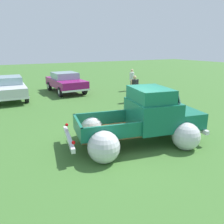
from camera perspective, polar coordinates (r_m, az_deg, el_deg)
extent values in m
plane|color=#3D6B2D|center=(8.06, 5.51, -7.71)|extent=(80.00, 80.00, 0.00)
cylinder|color=black|center=(9.27, 11.74, -2.25)|extent=(0.79, 0.36, 0.76)
cylinder|color=silver|center=(9.27, 11.74, -2.25)|extent=(0.38, 0.29, 0.34)
cylinder|color=black|center=(7.90, 17.90, -6.00)|extent=(0.79, 0.36, 0.76)
cylinder|color=silver|center=(7.90, 17.90, -6.00)|extent=(0.38, 0.29, 0.34)
cylinder|color=black|center=(8.31, -5.42, -4.15)|extent=(0.79, 0.36, 0.76)
cylinder|color=silver|center=(8.31, -5.42, -4.15)|extent=(0.38, 0.29, 0.34)
cylinder|color=black|center=(6.74, -2.19, -9.06)|extent=(0.79, 0.36, 0.76)
cylinder|color=silver|center=(6.74, -2.19, -9.06)|extent=(0.38, 0.29, 0.34)
sphere|color=silver|center=(8.33, -5.51, -3.65)|extent=(1.13, 1.13, 0.96)
sphere|color=silver|center=(6.68, -2.07, -8.77)|extent=(1.13, 1.13, 0.96)
cube|color=olive|center=(7.55, -1.05, -4.89)|extent=(2.31, 1.91, 0.04)
cube|color=#14664C|center=(8.14, -2.53, -1.61)|extent=(2.03, 0.47, 0.50)
cube|color=#14664C|center=(6.82, 0.71, -5.18)|extent=(2.03, 0.47, 0.50)
cube|color=#14664C|center=(7.80, 5.90, -2.50)|extent=(0.38, 1.53, 0.50)
cube|color=#14664C|center=(7.27, -8.53, -3.99)|extent=(0.38, 1.53, 0.50)
cube|color=#14664C|center=(7.99, 10.00, -0.51)|extent=(1.75, 1.95, 0.95)
cube|color=#14664C|center=(7.77, 9.59, 4.37)|extent=(1.43, 1.73, 0.45)
cube|color=#8CADB7|center=(8.09, 13.67, 4.45)|extent=(0.43, 1.46, 0.38)
cube|color=#14664C|center=(8.57, 16.18, -1.17)|extent=(1.54, 1.83, 0.55)
sphere|color=silver|center=(9.28, 11.67, -1.96)|extent=(1.08, 1.08, 0.92)
sphere|color=silver|center=(7.86, 18.05, -5.80)|extent=(1.08, 1.08, 0.92)
cube|color=silver|center=(7.35, -10.79, -6.49)|extent=(0.50, 1.97, 0.14)
cube|color=silver|center=(8.97, 18.89, -2.88)|extent=(0.50, 1.97, 0.14)
sphere|color=red|center=(8.02, -11.29, -3.17)|extent=(0.13, 0.13, 0.11)
sphere|color=red|center=(6.56, -9.64, -7.56)|extent=(0.13, 0.13, 0.11)
cylinder|color=black|center=(14.50, -20.63, 3.48)|extent=(0.23, 0.67, 0.66)
cylinder|color=silver|center=(14.50, -20.63, 3.48)|extent=(0.22, 0.31, 0.30)
cylinder|color=black|center=(17.23, -21.68, 5.25)|extent=(0.23, 0.67, 0.66)
cylinder|color=silver|center=(17.23, -21.68, 5.25)|extent=(0.22, 0.31, 0.30)
cube|color=silver|center=(15.75, -24.38, 5.41)|extent=(1.99, 4.44, 0.55)
cube|color=#8CADB7|center=(15.85, -24.63, 7.28)|extent=(1.64, 1.90, 0.45)
cube|color=silver|center=(17.90, -24.63, 5.68)|extent=(1.87, 0.18, 0.12)
cube|color=silver|center=(13.69, -23.83, 2.95)|extent=(1.87, 0.18, 0.12)
cylinder|color=black|center=(16.14, -6.92, 5.60)|extent=(0.21, 0.66, 0.66)
cylinder|color=silver|center=(16.14, -6.92, 5.60)|extent=(0.22, 0.30, 0.30)
cylinder|color=black|center=(15.55, -12.84, 4.92)|extent=(0.21, 0.66, 0.66)
cylinder|color=silver|center=(15.55, -12.84, 4.92)|extent=(0.22, 0.30, 0.30)
cylinder|color=black|center=(18.57, -10.21, 6.85)|extent=(0.21, 0.66, 0.66)
cylinder|color=silver|center=(18.57, -10.21, 6.85)|extent=(0.22, 0.30, 0.30)
cylinder|color=black|center=(18.06, -15.42, 6.26)|extent=(0.21, 0.66, 0.66)
cylinder|color=silver|center=(18.06, -15.42, 6.26)|extent=(0.22, 0.30, 0.30)
cube|color=#8C1466|center=(17.00, -11.48, 7.21)|extent=(1.95, 4.19, 0.55)
cube|color=#8CADB7|center=(17.08, -11.76, 8.94)|extent=(1.66, 1.78, 0.45)
cube|color=silver|center=(18.95, -13.46, 7.21)|extent=(1.92, 0.14, 0.12)
cube|color=silver|center=(15.15, -8.90, 5.30)|extent=(1.92, 0.14, 0.12)
cylinder|color=navy|center=(17.43, 4.81, 6.65)|extent=(0.21, 0.21, 0.78)
cylinder|color=navy|center=(17.58, 5.05, 6.72)|extent=(0.21, 0.21, 0.78)
cylinder|color=silver|center=(17.40, 4.99, 8.91)|extent=(0.47, 0.47, 0.59)
cylinder|color=silver|center=(17.20, 4.68, 8.93)|extent=(0.12, 0.12, 0.56)
cylinder|color=silver|center=(17.60, 5.29, 9.08)|extent=(0.12, 0.12, 0.56)
sphere|color=#DBAD84|center=(17.36, 5.02, 10.31)|extent=(0.29, 0.29, 0.21)
cylinder|color=#4C4742|center=(13.92, 5.90, 4.18)|extent=(0.16, 0.16, 0.77)
cylinder|color=#4C4742|center=(13.84, 5.28, 4.13)|extent=(0.16, 0.16, 0.77)
cylinder|color=#26262B|center=(13.76, 5.67, 6.89)|extent=(0.37, 0.37, 0.58)
cylinder|color=#26262B|center=(13.86, 6.47, 7.06)|extent=(0.10, 0.10, 0.55)
cylinder|color=#DBAD84|center=(13.65, 4.85, 6.96)|extent=(0.10, 0.10, 0.55)
sphere|color=#DBAD84|center=(13.70, 5.71, 8.63)|extent=(0.23, 0.23, 0.21)
cube|color=black|center=(11.92, 9.87, 0.15)|extent=(0.36, 0.36, 0.03)
cone|color=orange|center=(11.84, 9.94, 1.61)|extent=(0.28, 0.28, 0.60)
cylinder|color=white|center=(11.81, 9.96, 2.04)|extent=(0.17, 0.17, 0.08)
cube|color=black|center=(10.33, 18.43, -2.96)|extent=(0.36, 0.36, 0.03)
cone|color=orange|center=(10.24, 18.59, -1.29)|extent=(0.28, 0.28, 0.60)
cylinder|color=white|center=(10.22, 18.63, -0.81)|extent=(0.17, 0.17, 0.08)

